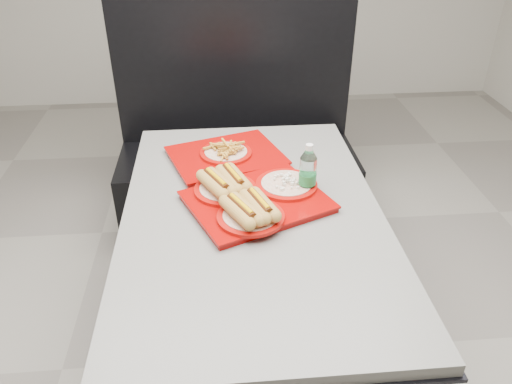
{
  "coord_description": "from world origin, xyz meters",
  "views": [
    {
      "loc": [
        -0.12,
        -1.44,
        1.72
      ],
      "look_at": [
        0.01,
        -0.01,
        0.83
      ],
      "focal_mm": 35.0,
      "sensor_mm": 36.0,
      "label": 1
    }
  ],
  "objects": [
    {
      "name": "water_bottle",
      "position": [
        0.21,
        0.09,
        0.84
      ],
      "size": [
        0.06,
        0.06,
        0.2
      ],
      "rotation": [
        0.0,
        0.0,
        0.31
      ],
      "color": "silver",
      "rests_on": "diner_table"
    },
    {
      "name": "booth_bench",
      "position": [
        0.0,
        1.09,
        0.4
      ],
      "size": [
        1.3,
        0.57,
        1.35
      ],
      "color": "black",
      "rests_on": "ground"
    },
    {
      "name": "tray_far",
      "position": [
        -0.08,
        0.39,
        0.78
      ],
      "size": [
        0.52,
        0.46,
        0.09
      ],
      "rotation": [
        0.0,
        0.0,
        0.32
      ],
      "color": "#8B0503",
      "rests_on": "diner_table"
    },
    {
      "name": "ground",
      "position": [
        0.0,
        0.0,
        0.0
      ],
      "size": [
        6.0,
        6.0,
        0.0
      ],
      "primitive_type": "plane",
      "color": "gray",
      "rests_on": "ground"
    },
    {
      "name": "tray_near",
      "position": [
        -0.0,
        0.03,
        0.79
      ],
      "size": [
        0.57,
        0.52,
        0.1
      ],
      "rotation": [
        0.0,
        0.0,
        0.4
      ],
      "color": "#8B0503",
      "rests_on": "diner_table"
    },
    {
      "name": "diner_table",
      "position": [
        0.0,
        0.0,
        0.58
      ],
      "size": [
        0.92,
        1.42,
        0.75
      ],
      "color": "black",
      "rests_on": "ground"
    }
  ]
}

